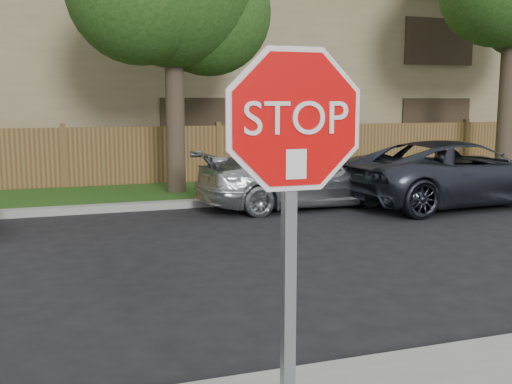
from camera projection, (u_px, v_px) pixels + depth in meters
name	position (u px, v px, depth m)	size (l,w,h in m)	color
far_curb	(69.00, 210.00, 12.03)	(70.00, 0.30, 0.15)	gray
grass_strip	(67.00, 199.00, 13.58)	(70.00, 3.00, 0.12)	#1E4714
fence	(64.00, 160.00, 14.97)	(70.00, 0.12, 1.60)	brown
apartment_building	(57.00, 62.00, 19.80)	(35.20, 9.20, 7.20)	#897655
stop_sign	(293.00, 183.00, 3.04)	(1.01, 0.13, 2.55)	gray
sedan_right	(298.00, 177.00, 12.78)	(1.78, 4.38, 1.27)	#AFB3B7
sedan_far_right	(457.00, 173.00, 13.01)	(2.34, 5.07, 1.41)	#333744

